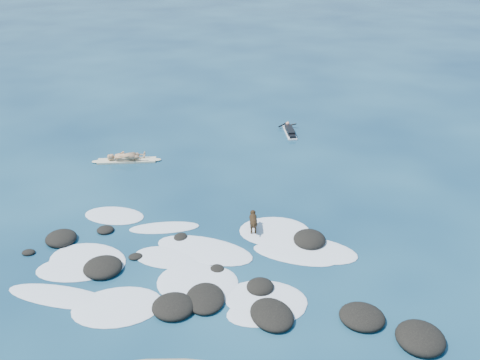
{
  "coord_description": "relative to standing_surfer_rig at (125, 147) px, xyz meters",
  "views": [
    {
      "loc": [
        2.15,
        -17.52,
        11.54
      ],
      "look_at": [
        1.09,
        4.0,
        0.9
      ],
      "focal_mm": 40.0,
      "sensor_mm": 36.0,
      "label": 1
    }
  ],
  "objects": [
    {
      "name": "paddling_surfer_rig",
      "position": [
        8.68,
        4.51,
        -0.66
      ],
      "size": [
        1.12,
        2.54,
        0.44
      ],
      "rotation": [
        0.0,
        0.0,
        1.71
      ],
      "color": "white",
      "rests_on": "ground"
    },
    {
      "name": "ground",
      "position": [
        5.05,
        -7.71,
        -0.81
      ],
      "size": [
        160.0,
        160.0,
        0.0
      ],
      "primitive_type": "plane",
      "color": "#0A2642",
      "rests_on": "ground"
    },
    {
      "name": "reef_rocks",
      "position": [
        6.56,
        -10.53,
        -0.7
      ],
      "size": [
        14.8,
        7.0,
        0.56
      ],
      "color": "black",
      "rests_on": "ground"
    },
    {
      "name": "breaking_foam",
      "position": [
        4.61,
        -9.01,
        -0.8
      ],
      "size": [
        12.7,
        8.22,
        0.12
      ],
      "color": "white",
      "rests_on": "ground"
    },
    {
      "name": "standing_surfer_rig",
      "position": [
        0.0,
        0.0,
        0.0
      ],
      "size": [
        3.63,
        1.01,
        2.06
      ],
      "rotation": [
        0.0,
        0.0,
        0.13
      ],
      "color": "beige",
      "rests_on": "ground"
    },
    {
      "name": "dog",
      "position": [
        6.81,
        -6.56,
        -0.3
      ],
      "size": [
        0.36,
        1.22,
        0.77
      ],
      "rotation": [
        0.0,
        0.0,
        1.64
      ],
      "color": "black",
      "rests_on": "ground"
    }
  ]
}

